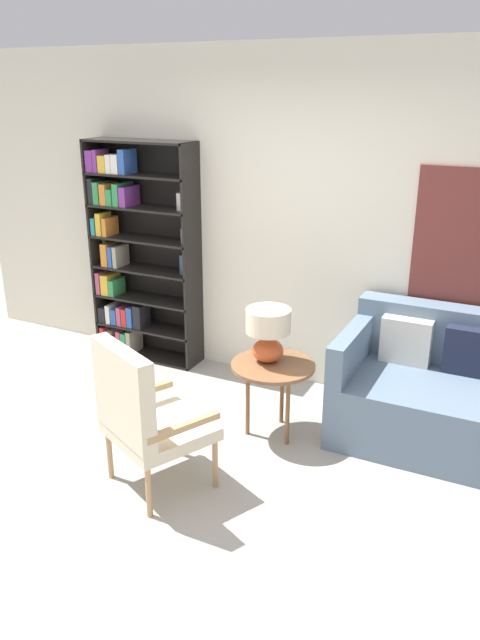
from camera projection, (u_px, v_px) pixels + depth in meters
The scene contains 7 objects.
ground_plane at pixel (149, 501), 3.80m from camera, with size 14.00×14.00×0.00m, color #9E998E.
wall_back at pixel (287, 222), 5.01m from camera, with size 6.40×0.08×2.70m.
bookshelf at pixel (134, 254), 5.58m from camera, with size 1.00×0.30×1.95m.
armchair at pixel (142, 411), 3.73m from camera, with size 0.76×0.75×0.99m.
couch at pixel (462, 398), 4.32m from camera, with size 1.67×0.93×0.89m.
side_table at pixel (273, 370), 4.38m from camera, with size 0.59×0.59×0.55m.
table_lamp at pixel (268, 330), 4.32m from camera, with size 0.31×0.31×0.39m.
Camera 1 is at (1.90, -2.60, 2.37)m, focal length 35.00 mm.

